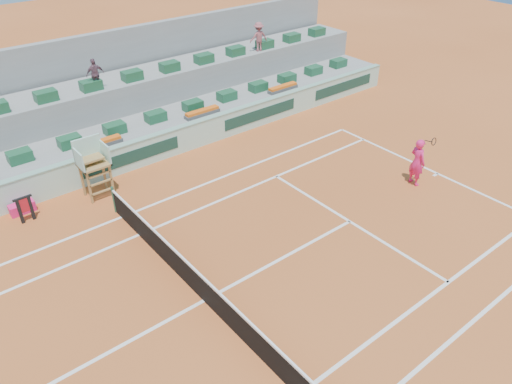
% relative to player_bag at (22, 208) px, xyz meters
% --- Properties ---
extents(ground, '(90.00, 90.00, 0.00)m').
position_rel_player_bag_xyz_m(ground, '(2.74, -8.09, -0.20)').
color(ground, '#AC4F21').
rests_on(ground, ground).
extents(seating_tier_lower, '(36.00, 4.00, 1.20)m').
position_rel_player_bag_xyz_m(seating_tier_lower, '(2.74, 2.61, 0.40)').
color(seating_tier_lower, gray).
rests_on(seating_tier_lower, ground).
extents(seating_tier_upper, '(36.00, 2.40, 2.60)m').
position_rel_player_bag_xyz_m(seating_tier_upper, '(2.74, 4.21, 1.10)').
color(seating_tier_upper, gray).
rests_on(seating_tier_upper, ground).
extents(stadium_back_wall, '(36.00, 0.40, 4.40)m').
position_rel_player_bag_xyz_m(stadium_back_wall, '(2.74, 5.81, 2.00)').
color(stadium_back_wall, gray).
rests_on(stadium_back_wall, ground).
extents(player_bag, '(0.91, 0.40, 0.40)m').
position_rel_player_bag_xyz_m(player_bag, '(0.00, 0.00, 0.00)').
color(player_bag, '#F11F6E').
rests_on(player_bag, ground).
extents(spectator_mid, '(0.82, 0.37, 1.38)m').
position_rel_player_bag_xyz_m(spectator_mid, '(5.00, 3.54, 3.09)').
color(spectator_mid, '#6F4A58').
rests_on(spectator_mid, seating_tier_upper).
extents(spectator_right, '(1.08, 0.76, 1.52)m').
position_rel_player_bag_xyz_m(spectator_right, '(14.15, 3.41, 3.16)').
color(spectator_right, '#9C4E53').
rests_on(spectator_right, seating_tier_upper).
extents(court_lines, '(23.89, 11.09, 0.01)m').
position_rel_player_bag_xyz_m(court_lines, '(2.74, -8.09, -0.20)').
color(court_lines, white).
rests_on(court_lines, ground).
extents(tennis_net, '(0.10, 11.97, 1.10)m').
position_rel_player_bag_xyz_m(tennis_net, '(2.74, -8.09, 0.32)').
color(tennis_net, black).
rests_on(tennis_net, ground).
extents(advertising_hoarding, '(36.00, 0.34, 1.26)m').
position_rel_player_bag_xyz_m(advertising_hoarding, '(2.76, 0.40, 0.43)').
color(advertising_hoarding, '#ACD9C6').
rests_on(advertising_hoarding, ground).
extents(umpire_chair, '(1.10, 0.90, 2.40)m').
position_rel_player_bag_xyz_m(umpire_chair, '(2.74, -0.60, 1.34)').
color(umpire_chair, olive).
rests_on(umpire_chair, ground).
extents(seat_row_lower, '(32.90, 0.60, 0.44)m').
position_rel_player_bag_xyz_m(seat_row_lower, '(2.74, 1.71, 1.22)').
color(seat_row_lower, '#1B5231').
rests_on(seat_row_lower, seating_tier_lower).
extents(seat_row_upper, '(32.90, 0.60, 0.44)m').
position_rel_player_bag_xyz_m(seat_row_upper, '(2.74, 3.61, 2.62)').
color(seat_row_upper, '#1B5231').
rests_on(seat_row_upper, seating_tier_upper).
extents(flower_planters, '(26.80, 0.36, 0.28)m').
position_rel_player_bag_xyz_m(flower_planters, '(1.24, 0.91, 1.13)').
color(flower_planters, '#4D4D4D').
rests_on(flower_planters, seating_tier_lower).
extents(towel_rack, '(0.66, 0.11, 1.03)m').
position_rel_player_bag_xyz_m(towel_rack, '(-0.02, -0.68, 0.40)').
color(towel_rack, black).
rests_on(towel_rack, ground).
extents(tennis_player, '(0.60, 0.96, 2.28)m').
position_rel_player_bag_xyz_m(tennis_player, '(13.17, -7.91, 0.80)').
color(tennis_player, '#F11F6E').
rests_on(tennis_player, ground).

